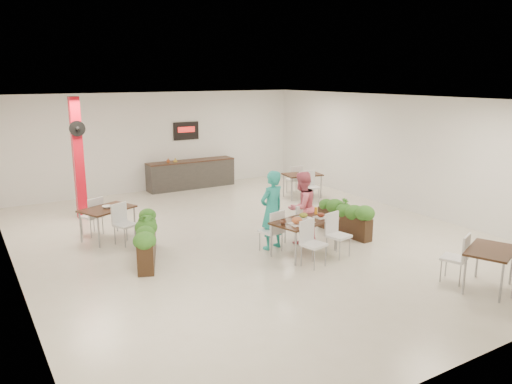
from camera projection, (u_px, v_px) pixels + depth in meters
ground at (251, 237)px, 11.75m from camera, size 12.00×12.00×0.00m
room_shell at (251, 153)px, 11.29m from camera, size 10.10×12.10×3.22m
red_column at (78, 157)px, 13.01m from camera, size 0.40×0.41×3.20m
service_counter at (191, 173)px, 16.84m from camera, size 3.00×0.64×2.20m
main_table at (304, 225)px, 10.52m from camera, size 1.54×1.84×0.92m
diner_man at (272, 210)px, 10.81m from camera, size 0.71×0.54×1.74m
diner_woman at (302, 207)px, 11.23m from camera, size 0.91×0.77×1.64m
planter_left at (147, 236)px, 10.21m from camera, size 0.97×1.85×1.02m
planter_right at (344, 215)px, 11.90m from camera, size 0.48×1.69×0.88m
side_table_a at (107, 213)px, 11.48m from camera, size 1.36×1.65×0.92m
side_table_b at (302, 178)px, 15.46m from camera, size 1.22×1.67×0.92m
side_table_c at (490, 257)px, 8.76m from camera, size 1.25×1.66×0.92m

